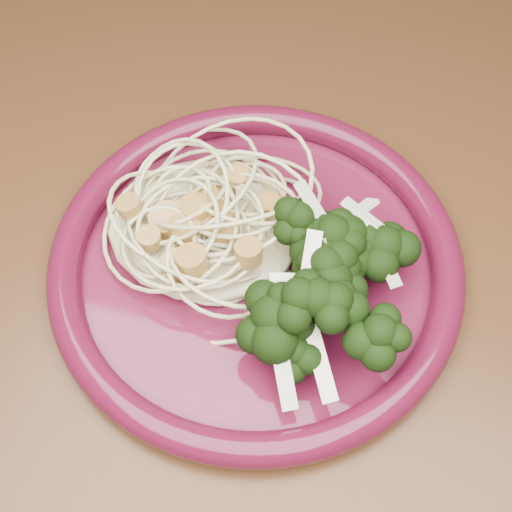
{
  "coord_description": "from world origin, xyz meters",
  "views": [
    {
      "loc": [
        -0.02,
        -0.26,
        1.19
      ],
      "look_at": [
        -0.1,
        -0.01,
        0.77
      ],
      "focal_mm": 50.0,
      "sensor_mm": 36.0,
      "label": 1
    }
  ],
  "objects": [
    {
      "name": "scallop_cluster",
      "position": [
        -0.14,
        0.01,
        0.81
      ],
      "size": [
        0.16,
        0.16,
        0.04
      ],
      "primitive_type": null,
      "rotation": [
        0.0,
        0.0,
        -0.39
      ],
      "color": "#B68B42",
      "rests_on": "spaghetti_pile"
    },
    {
      "name": "dinner_plate",
      "position": [
        -0.1,
        -0.01,
        0.76
      ],
      "size": [
        0.38,
        0.38,
        0.02
      ],
      "rotation": [
        0.0,
        0.0,
        -0.39
      ],
      "color": "#4F0F25",
      "rests_on": "dining_table"
    },
    {
      "name": "dining_table",
      "position": [
        0.0,
        0.0,
        0.65
      ],
      "size": [
        1.2,
        0.8,
        0.75
      ],
      "color": "#472814",
      "rests_on": "ground"
    },
    {
      "name": "onion_garnish",
      "position": [
        -0.04,
        -0.03,
        0.82
      ],
      "size": [
        0.1,
        0.12,
        0.05
      ],
      "primitive_type": null,
      "rotation": [
        0.0,
        0.0,
        -0.39
      ],
      "color": "beige",
      "rests_on": "broccoli_pile"
    },
    {
      "name": "broccoli_pile",
      "position": [
        -0.04,
        -0.03,
        0.78
      ],
      "size": [
        0.15,
        0.19,
        0.06
      ],
      "primitive_type": "ellipsoid",
      "rotation": [
        0.0,
        0.0,
        -0.39
      ],
      "color": "black",
      "rests_on": "dinner_plate"
    },
    {
      "name": "spaghetti_pile",
      "position": [
        -0.14,
        0.01,
        0.77
      ],
      "size": [
        0.18,
        0.17,
        0.03
      ],
      "primitive_type": "ellipsoid",
      "rotation": [
        0.0,
        0.0,
        -0.39
      ],
      "color": "#C9C48D",
      "rests_on": "dinner_plate"
    }
  ]
}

